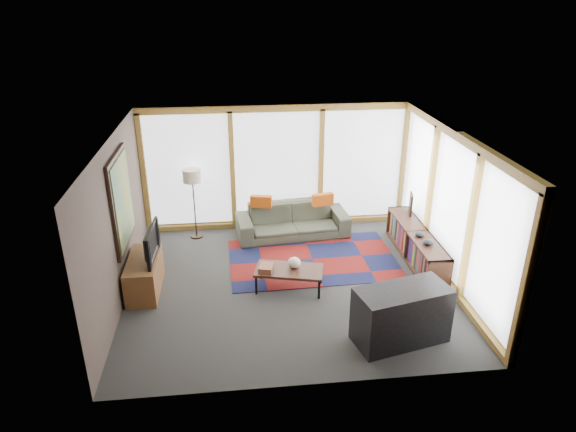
{
  "coord_description": "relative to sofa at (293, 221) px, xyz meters",
  "views": [
    {
      "loc": [
        -0.9,
        -7.6,
        4.64
      ],
      "look_at": [
        0.0,
        0.4,
        1.1
      ],
      "focal_mm": 32.0,
      "sensor_mm": 36.0,
      "label": 1
    }
  ],
  "objects": [
    {
      "name": "ground",
      "position": [
        -0.26,
        -1.9,
        -0.33
      ],
      "size": [
        5.5,
        5.5,
        0.0
      ],
      "primitive_type": "plane",
      "color": "#2C2D2A",
      "rests_on": "ground"
    },
    {
      "name": "sofa",
      "position": [
        0.0,
        0.0,
        0.0
      ],
      "size": [
        2.33,
        1.1,
        0.66
      ],
      "primitive_type": "imported",
      "rotation": [
        0.0,
        0.0,
        0.1
      ],
      "color": "#383D2D",
      "rests_on": "ground"
    },
    {
      "name": "pillow_left",
      "position": [
        -0.64,
        0.01,
        0.45
      ],
      "size": [
        0.45,
        0.23,
        0.24
      ],
      "primitive_type": "cube",
      "rotation": [
        0.0,
        0.0,
        -0.23
      ],
      "color": "#B9490F",
      "rests_on": "sofa"
    },
    {
      "name": "vase",
      "position": [
        -0.21,
        -2.01,
        0.14
      ],
      "size": [
        0.23,
        0.23,
        0.19
      ],
      "primitive_type": "ellipsoid",
      "rotation": [
        0.0,
        0.0,
        -0.08
      ],
      "color": "beige",
      "rests_on": "coffee_table"
    },
    {
      "name": "bowl_a",
      "position": [
        2.16,
        -1.85,
        0.31
      ],
      "size": [
        0.2,
        0.2,
        0.1
      ],
      "primitive_type": "ellipsoid",
      "rotation": [
        0.0,
        0.0,
        -0.06
      ],
      "color": "black",
      "rests_on": "bookshelf"
    },
    {
      "name": "shelf_picture",
      "position": [
        2.28,
        -0.5,
        0.47
      ],
      "size": [
        0.12,
        0.32,
        0.42
      ],
      "primitive_type": "cube",
      "rotation": [
        0.0,
        0.0,
        -0.26
      ],
      "color": "black",
      "rests_on": "bookshelf"
    },
    {
      "name": "bookshelf",
      "position": [
        2.17,
        -1.28,
        -0.04
      ],
      "size": [
        0.43,
        2.34,
        0.59
      ],
      "primitive_type": null,
      "color": "black",
      "rests_on": "ground"
    },
    {
      "name": "coffee_table",
      "position": [
        -0.31,
        -2.06,
        -0.14
      ],
      "size": [
        1.23,
        0.82,
        0.37
      ],
      "primitive_type": null,
      "rotation": [
        0.0,
        0.0,
        -0.24
      ],
      "color": "black",
      "rests_on": "ground"
    },
    {
      "name": "television",
      "position": [
        -2.62,
        -1.8,
        0.53
      ],
      "size": [
        0.16,
        0.95,
        0.54
      ],
      "primitive_type": "imported",
      "rotation": [
        0.0,
        0.0,
        1.53
      ],
      "color": "black",
      "rests_on": "tv_console"
    },
    {
      "name": "bowl_b",
      "position": [
        2.12,
        -1.52,
        0.3
      ],
      "size": [
        0.19,
        0.19,
        0.09
      ],
      "primitive_type": "ellipsoid",
      "rotation": [
        0.0,
        0.0,
        -0.13
      ],
      "color": "black",
      "rests_on": "bookshelf"
    },
    {
      "name": "room_envelope",
      "position": [
        0.23,
        -1.34,
        1.21
      ],
      "size": [
        5.52,
        5.02,
        2.62
      ],
      "color": "#463932",
      "rests_on": "ground"
    },
    {
      "name": "floor_lamp",
      "position": [
        -1.97,
        0.15,
        0.4
      ],
      "size": [
        0.37,
        0.37,
        1.46
      ],
      "primitive_type": null,
      "color": "#31241A",
      "rests_on": "ground"
    },
    {
      "name": "tv_console",
      "position": [
        -2.72,
        -1.84,
        -0.03
      ],
      "size": [
        0.49,
        1.18,
        0.59
      ],
      "primitive_type": "cube",
      "color": "brown",
      "rests_on": "ground"
    },
    {
      "name": "pillow_right",
      "position": [
        0.61,
        -0.02,
        0.45
      ],
      "size": [
        0.45,
        0.23,
        0.24
      ],
      "primitive_type": "cube",
      "rotation": [
        0.0,
        0.0,
        0.24
      ],
      "color": "#B9490F",
      "rests_on": "sofa"
    },
    {
      "name": "bar_counter",
      "position": [
        1.12,
        -3.62,
        0.09
      ],
      "size": [
        1.43,
        0.92,
        0.84
      ],
      "primitive_type": "cube",
      "rotation": [
        0.0,
        0.0,
        0.24
      ],
      "color": "black",
      "rests_on": "ground"
    },
    {
      "name": "book_stack",
      "position": [
        -0.69,
        -2.06,
        0.09
      ],
      "size": [
        0.28,
        0.32,
        0.09
      ],
      "primitive_type": "cube",
      "rotation": [
        0.0,
        0.0,
        -0.26
      ],
      "color": "brown",
      "rests_on": "coffee_table"
    },
    {
      "name": "rug",
      "position": [
        0.25,
        -1.09,
        -0.32
      ],
      "size": [
        3.15,
        2.08,
        0.01
      ],
      "primitive_type": "cube",
      "rotation": [
        0.0,
        0.0,
        0.03
      ],
      "color": "maroon",
      "rests_on": "ground"
    }
  ]
}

